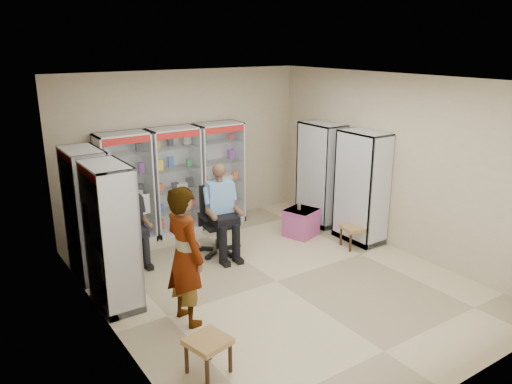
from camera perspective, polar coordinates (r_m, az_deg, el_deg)
floor at (r=7.71m, az=2.34°, el=-10.15°), size 6.00×6.00×0.00m
room_shell at (r=7.03m, az=2.53°, el=4.28°), size 5.02×6.02×3.01m
cabinet_back_left at (r=9.05m, az=-14.68°, el=0.30°), size 0.90×0.50×2.00m
cabinet_back_mid at (r=9.39m, az=-9.23°, el=1.23°), size 0.90×0.50×2.00m
cabinet_back_right at (r=9.81m, az=-4.20°, el=2.09°), size 0.90×0.50×2.00m
cabinet_right_far at (r=9.84m, az=7.39°, el=2.04°), size 0.90×0.50×2.00m
cabinet_right_near at (r=9.07m, az=11.96°, el=0.53°), size 0.90×0.50×2.00m
cabinet_left_far at (r=7.95m, az=-18.69°, el=-2.38°), size 0.90×0.50×2.00m
cabinet_left_near at (r=6.95m, az=-16.19°, el=-4.93°), size 0.90×0.50×2.00m
wooden_chair at (r=8.49m, az=-14.32°, el=-4.58°), size 0.42×0.42×0.94m
seated_customer at (r=8.38m, az=-14.30°, el=-3.41°), size 0.44×0.60×1.34m
office_chair at (r=8.49m, az=-4.34°, el=-3.24°), size 0.71×0.71×1.17m
seated_shopkeeper at (r=8.40m, az=-4.20°, el=-2.32°), size 0.57×0.74×1.49m
pink_trunk at (r=9.34m, az=5.17°, el=-3.49°), size 0.66×0.65×0.51m
tea_glass at (r=9.25m, az=4.95°, el=-1.69°), size 0.07×0.07×0.10m
woven_stool_a at (r=8.98m, az=11.07°, el=-5.04°), size 0.47×0.47×0.39m
woven_stool_b at (r=5.76m, az=-5.47°, el=-18.12°), size 0.51×0.51×0.42m
standing_man at (r=6.38m, az=-8.12°, el=-7.24°), size 0.50×0.70×1.83m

